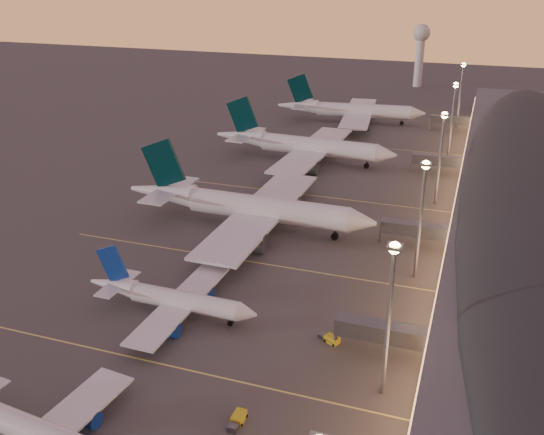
{
  "coord_description": "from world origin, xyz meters",
  "views": [
    {
      "loc": [
        45.07,
        -77.84,
        61.82
      ],
      "look_at": [
        2.0,
        45.0,
        7.0
      ],
      "focal_mm": 40.0,
      "sensor_mm": 36.0,
      "label": 1
    }
  ],
  "objects_px": {
    "airliner_narrow_south": "(32,431)",
    "baggage_tug_d": "(237,420)",
    "airliner_wide_mid": "(303,146)",
    "airliner_wide_far": "(350,110)",
    "baggage_tug_c": "(330,339)",
    "airliner_narrow_north": "(171,299)",
    "airliner_wide_near": "(247,207)",
    "radar_tower": "(421,45)"
  },
  "relations": [
    {
      "from": "airliner_wide_near",
      "to": "airliner_wide_mid",
      "type": "height_order",
      "value": "airliner_wide_near"
    },
    {
      "from": "airliner_narrow_south",
      "to": "baggage_tug_c",
      "type": "bearing_deg",
      "value": 56.55
    },
    {
      "from": "airliner_wide_near",
      "to": "radar_tower",
      "type": "height_order",
      "value": "radar_tower"
    },
    {
      "from": "radar_tower",
      "to": "baggage_tug_c",
      "type": "height_order",
      "value": "radar_tower"
    },
    {
      "from": "airliner_narrow_north",
      "to": "airliner_wide_near",
      "type": "xyz_separation_m",
      "value": [
        -1.57,
        43.3,
        2.19
      ]
    },
    {
      "from": "airliner_narrow_north",
      "to": "baggage_tug_d",
      "type": "height_order",
      "value": "airliner_narrow_north"
    },
    {
      "from": "airliner_wide_near",
      "to": "baggage_tug_d",
      "type": "bearing_deg",
      "value": -69.21
    },
    {
      "from": "airliner_narrow_south",
      "to": "airliner_wide_near",
      "type": "xyz_separation_m",
      "value": [
        -0.5,
        80.84,
        2.19
      ]
    },
    {
      "from": "airliner_wide_near",
      "to": "baggage_tug_d",
      "type": "height_order",
      "value": "airliner_wide_near"
    },
    {
      "from": "baggage_tug_d",
      "to": "airliner_narrow_south",
      "type": "bearing_deg",
      "value": 120.85
    },
    {
      "from": "airliner_wide_mid",
      "to": "airliner_narrow_north",
      "type": "bearing_deg",
      "value": -84.93
    },
    {
      "from": "airliner_narrow_south",
      "to": "airliner_narrow_north",
      "type": "relative_size",
      "value": 1.0
    },
    {
      "from": "baggage_tug_d",
      "to": "airliner_wide_mid",
      "type": "bearing_deg",
      "value": 13.18
    },
    {
      "from": "airliner_narrow_south",
      "to": "airliner_wide_near",
      "type": "bearing_deg",
      "value": 96.38
    },
    {
      "from": "airliner_wide_near",
      "to": "airliner_narrow_north",
      "type": "bearing_deg",
      "value": -87.47
    },
    {
      "from": "airliner_wide_near",
      "to": "baggage_tug_c",
      "type": "relative_size",
      "value": 15.53
    },
    {
      "from": "airliner_narrow_north",
      "to": "radar_tower",
      "type": "xyz_separation_m",
      "value": [
        15.9,
        250.3,
        18.62
      ]
    },
    {
      "from": "airliner_wide_mid",
      "to": "airliner_wide_far",
      "type": "height_order",
      "value": "airliner_wide_mid"
    },
    {
      "from": "baggage_tug_c",
      "to": "airliner_narrow_north",
      "type": "bearing_deg",
      "value": -155.03
    },
    {
      "from": "airliner_wide_mid",
      "to": "baggage_tug_c",
      "type": "bearing_deg",
      "value": -68.11
    },
    {
      "from": "airliner_narrow_south",
      "to": "radar_tower",
      "type": "height_order",
      "value": "radar_tower"
    },
    {
      "from": "airliner_wide_near",
      "to": "airliner_wide_far",
      "type": "bearing_deg",
      "value": 90.08
    },
    {
      "from": "radar_tower",
      "to": "baggage_tug_c",
      "type": "relative_size",
      "value": 7.67
    },
    {
      "from": "airliner_narrow_north",
      "to": "airliner_wide_near",
      "type": "distance_m",
      "value": 43.39
    },
    {
      "from": "airliner_narrow_north",
      "to": "airliner_wide_far",
      "type": "bearing_deg",
      "value": 90.94
    },
    {
      "from": "airliner_wide_near",
      "to": "airliner_wide_far",
      "type": "xyz_separation_m",
      "value": [
        0.76,
        115.85,
        -0.36
      ]
    },
    {
      "from": "airliner_narrow_south",
      "to": "airliner_wide_mid",
      "type": "relative_size",
      "value": 0.55
    },
    {
      "from": "airliner_wide_mid",
      "to": "airliner_wide_far",
      "type": "relative_size",
      "value": 1.03
    },
    {
      "from": "airliner_wide_mid",
      "to": "radar_tower",
      "type": "bearing_deg",
      "value": 84.97
    },
    {
      "from": "radar_tower",
      "to": "airliner_wide_near",
      "type": "bearing_deg",
      "value": -94.82
    },
    {
      "from": "airliner_wide_mid",
      "to": "airliner_wide_far",
      "type": "bearing_deg",
      "value": 89.27
    },
    {
      "from": "airliner_wide_mid",
      "to": "baggage_tug_c",
      "type": "height_order",
      "value": "airliner_wide_mid"
    },
    {
      "from": "airliner_wide_far",
      "to": "radar_tower",
      "type": "xyz_separation_m",
      "value": [
        16.71,
        91.15,
        16.8
      ]
    },
    {
      "from": "airliner_narrow_north",
      "to": "baggage_tug_c",
      "type": "relative_size",
      "value": 8.28
    },
    {
      "from": "airliner_narrow_south",
      "to": "airliner_wide_mid",
      "type": "distance_m",
      "value": 138.99
    },
    {
      "from": "airliner_narrow_north",
      "to": "airliner_wide_near",
      "type": "height_order",
      "value": "airliner_wide_near"
    },
    {
      "from": "airliner_narrow_north",
      "to": "airliner_wide_mid",
      "type": "bearing_deg",
      "value": 93.04
    },
    {
      "from": "airliner_wide_far",
      "to": "baggage_tug_d",
      "type": "bearing_deg",
      "value": -89.2
    },
    {
      "from": "airliner_wide_mid",
      "to": "airliner_wide_far",
      "type": "xyz_separation_m",
      "value": [
        3.44,
        57.75,
        -0.17
      ]
    },
    {
      "from": "airliner_narrow_south",
      "to": "baggage_tug_d",
      "type": "relative_size",
      "value": 8.48
    },
    {
      "from": "baggage_tug_c",
      "to": "baggage_tug_d",
      "type": "xyz_separation_m",
      "value": [
        -7.55,
        -24.57,
        0.02
      ]
    },
    {
      "from": "airliner_wide_far",
      "to": "baggage_tug_d",
      "type": "xyz_separation_m",
      "value": [
        23.99,
        -182.66,
        -4.51
      ]
    }
  ]
}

